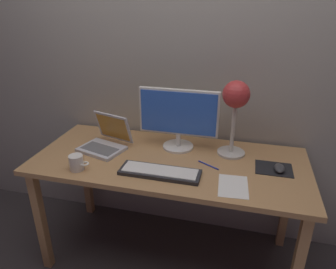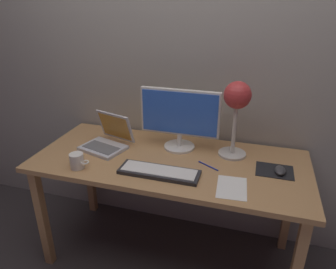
% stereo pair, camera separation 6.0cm
% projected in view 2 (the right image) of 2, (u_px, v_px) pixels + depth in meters
% --- Properties ---
extents(ground_plane, '(4.80, 4.80, 0.00)m').
position_uv_depth(ground_plane, '(169.00, 253.00, 2.14)').
color(ground_plane, '#383333').
rests_on(ground_plane, ground).
extents(back_wall, '(4.80, 0.06, 2.60)m').
position_uv_depth(back_wall, '(188.00, 52.00, 1.96)').
color(back_wall, '#9E998E').
rests_on(back_wall, ground).
extents(desk, '(1.60, 0.70, 0.74)m').
position_uv_depth(desk, '(170.00, 170.00, 1.87)').
color(desk, tan).
rests_on(desk, ground).
extents(monitor, '(0.49, 0.19, 0.38)m').
position_uv_depth(monitor, '(180.00, 117.00, 1.89)').
color(monitor, silver).
rests_on(monitor, desk).
extents(keyboard_main, '(0.44, 0.14, 0.03)m').
position_uv_depth(keyboard_main, '(159.00, 172.00, 1.68)').
color(keyboard_main, '#28282B').
rests_on(keyboard_main, desk).
extents(laptop, '(0.32, 0.32, 0.21)m').
position_uv_depth(laptop, '(109.00, 138.00, 1.97)').
color(laptop, silver).
rests_on(laptop, desk).
extents(desk_lamp, '(0.17, 0.17, 0.45)m').
position_uv_depth(desk_lamp, '(237.00, 102.00, 1.75)').
color(desk_lamp, beige).
rests_on(desk_lamp, desk).
extents(mousepad, '(0.20, 0.16, 0.00)m').
position_uv_depth(mousepad, '(275.00, 171.00, 1.71)').
color(mousepad, black).
rests_on(mousepad, desk).
extents(mouse, '(0.06, 0.10, 0.03)m').
position_uv_depth(mouse, '(280.00, 170.00, 1.68)').
color(mouse, '#38383A').
rests_on(mouse, mousepad).
extents(coffee_mug, '(0.11, 0.08, 0.09)m').
position_uv_depth(coffee_mug, '(77.00, 161.00, 1.73)').
color(coffee_mug, white).
rests_on(coffee_mug, desk).
extents(paper_sheet_near_mouse, '(0.16, 0.22, 0.00)m').
position_uv_depth(paper_sheet_near_mouse, '(232.00, 187.00, 1.56)').
color(paper_sheet_near_mouse, white).
rests_on(paper_sheet_near_mouse, desk).
extents(pen, '(0.13, 0.08, 0.01)m').
position_uv_depth(pen, '(208.00, 166.00, 1.76)').
color(pen, '#2633A5').
rests_on(pen, desk).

